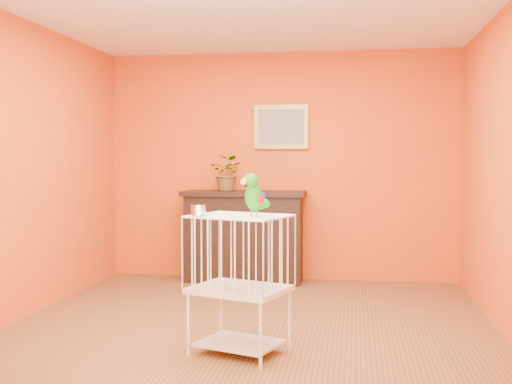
# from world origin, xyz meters

# --- Properties ---
(ground) EXTENTS (4.50, 4.50, 0.00)m
(ground) POSITION_xyz_m (0.00, 0.00, 0.00)
(ground) COLOR brown
(ground) RESTS_ON ground
(room_shell) EXTENTS (4.50, 4.50, 4.50)m
(room_shell) POSITION_xyz_m (0.00, 0.00, 1.58)
(room_shell) COLOR #DD4E14
(room_shell) RESTS_ON ground
(console_cabinet) EXTENTS (1.38, 0.50, 1.02)m
(console_cabinet) POSITION_xyz_m (-0.40, 2.01, 0.51)
(console_cabinet) COLOR black
(console_cabinet) RESTS_ON ground
(potted_plant) EXTENTS (0.44, 0.47, 0.31)m
(potted_plant) POSITION_xyz_m (-0.58, 2.08, 1.18)
(potted_plant) COLOR #26722D
(potted_plant) RESTS_ON console_cabinet
(framed_picture) EXTENTS (0.62, 0.04, 0.50)m
(framed_picture) POSITION_xyz_m (0.00, 2.22, 1.75)
(framed_picture) COLOR #A9893C
(framed_picture) RESTS_ON room_shell
(birdcage) EXTENTS (0.77, 0.68, 0.99)m
(birdcage) POSITION_xyz_m (0.04, -0.65, 0.51)
(birdcage) COLOR white
(birdcage) RESTS_ON ground
(feed_cup) EXTENTS (0.11, 0.11, 0.07)m
(feed_cup) POSITION_xyz_m (-0.24, -0.72, 1.03)
(feed_cup) COLOR silver
(feed_cup) RESTS_ON birdcage
(parrot) EXTENTS (0.20, 0.26, 0.30)m
(parrot) POSITION_xyz_m (0.15, -0.71, 1.14)
(parrot) COLOR #59544C
(parrot) RESTS_ON birdcage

